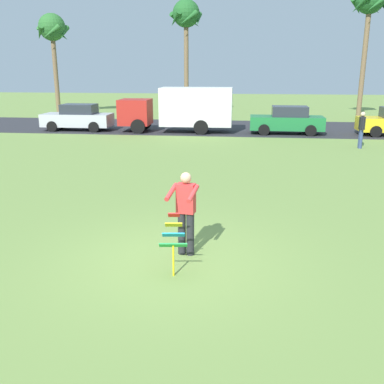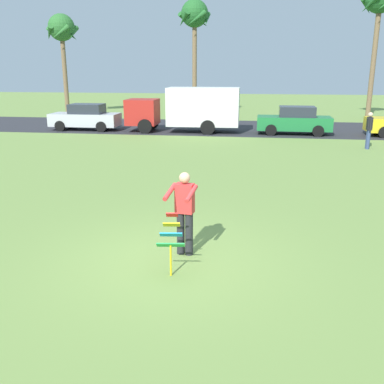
{
  "view_description": "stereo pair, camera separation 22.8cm",
  "coord_description": "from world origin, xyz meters",
  "px_view_note": "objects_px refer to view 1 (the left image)",
  "views": [
    {
      "loc": [
        1.36,
        -7.96,
        3.69
      ],
      "look_at": [
        0.23,
        1.29,
        1.05
      ],
      "focal_mm": 40.87,
      "sensor_mm": 36.0,
      "label": 1
    },
    {
      "loc": [
        1.58,
        -7.93,
        3.69
      ],
      "look_at": [
        0.23,
        1.29,
        1.05
      ],
      "focal_mm": 40.87,
      "sensor_mm": 36.0,
      "label": 2
    }
  ],
  "objects_px": {
    "kite_held": "(173,236)",
    "person_walker_near": "(361,129)",
    "person_kite_flyer": "(186,211)",
    "parked_truck_red_cab": "(183,108)",
    "parked_car_silver": "(78,118)",
    "palm_tree_centre_far": "(370,5)",
    "palm_tree_left_near": "(52,31)",
    "parked_car_green": "(287,121)",
    "palm_tree_right_near": "(186,19)"
  },
  "relations": [
    {
      "from": "palm_tree_centre_far",
      "to": "person_walker_near",
      "type": "height_order",
      "value": "palm_tree_centre_far"
    },
    {
      "from": "person_kite_flyer",
      "to": "palm_tree_left_near",
      "type": "bearing_deg",
      "value": 118.03
    },
    {
      "from": "person_kite_flyer",
      "to": "parked_car_green",
      "type": "relative_size",
      "value": 0.41
    },
    {
      "from": "kite_held",
      "to": "parked_car_silver",
      "type": "distance_m",
      "value": 20.72
    },
    {
      "from": "parked_car_green",
      "to": "palm_tree_right_near",
      "type": "relative_size",
      "value": 0.48
    },
    {
      "from": "parked_car_green",
      "to": "palm_tree_right_near",
      "type": "bearing_deg",
      "value": 126.14
    },
    {
      "from": "parked_car_silver",
      "to": "parked_truck_red_cab",
      "type": "bearing_deg",
      "value": -0.01
    },
    {
      "from": "parked_car_silver",
      "to": "person_walker_near",
      "type": "xyz_separation_m",
      "value": [
        15.77,
        -4.44,
        0.16
      ]
    },
    {
      "from": "palm_tree_right_near",
      "to": "palm_tree_centre_far",
      "type": "relative_size",
      "value": 0.93
    },
    {
      "from": "person_kite_flyer",
      "to": "parked_car_silver",
      "type": "distance_m",
      "value": 20.04
    },
    {
      "from": "person_kite_flyer",
      "to": "palm_tree_centre_far",
      "type": "height_order",
      "value": "palm_tree_centre_far"
    },
    {
      "from": "person_kite_flyer",
      "to": "palm_tree_right_near",
      "type": "height_order",
      "value": "palm_tree_right_near"
    },
    {
      "from": "person_kite_flyer",
      "to": "parked_truck_red_cab",
      "type": "distance_m",
      "value": 18.03
    },
    {
      "from": "person_kite_flyer",
      "to": "kite_held",
      "type": "bearing_deg",
      "value": -98.08
    },
    {
      "from": "palm_tree_right_near",
      "to": "palm_tree_left_near",
      "type": "bearing_deg",
      "value": -175.12
    },
    {
      "from": "palm_tree_left_near",
      "to": "palm_tree_centre_far",
      "type": "relative_size",
      "value": 0.83
    },
    {
      "from": "parked_truck_red_cab",
      "to": "palm_tree_left_near",
      "type": "height_order",
      "value": "palm_tree_left_near"
    },
    {
      "from": "parked_car_silver",
      "to": "parked_truck_red_cab",
      "type": "distance_m",
      "value": 6.56
    },
    {
      "from": "person_kite_flyer",
      "to": "palm_tree_left_near",
      "type": "height_order",
      "value": "palm_tree_left_near"
    },
    {
      "from": "palm_tree_right_near",
      "to": "person_walker_near",
      "type": "height_order",
      "value": "palm_tree_right_near"
    },
    {
      "from": "parked_truck_red_cab",
      "to": "kite_held",
      "type": "bearing_deg",
      "value": -82.38
    },
    {
      "from": "kite_held",
      "to": "parked_truck_red_cab",
      "type": "height_order",
      "value": "parked_truck_red_cab"
    },
    {
      "from": "parked_truck_red_cab",
      "to": "person_walker_near",
      "type": "xyz_separation_m",
      "value": [
        9.24,
        -4.44,
        -0.48
      ]
    },
    {
      "from": "palm_tree_right_near",
      "to": "palm_tree_centre_far",
      "type": "xyz_separation_m",
      "value": [
        13.35,
        -1.21,
        0.61
      ]
    },
    {
      "from": "kite_held",
      "to": "parked_car_silver",
      "type": "xyz_separation_m",
      "value": [
        -9.02,
        18.65,
        0.06
      ]
    },
    {
      "from": "person_kite_flyer",
      "to": "parked_truck_red_cab",
      "type": "relative_size",
      "value": 0.26
    },
    {
      "from": "person_kite_flyer",
      "to": "parked_truck_red_cab",
      "type": "bearing_deg",
      "value": 98.33
    },
    {
      "from": "kite_held",
      "to": "person_walker_near",
      "type": "bearing_deg",
      "value": 64.62
    },
    {
      "from": "palm_tree_right_near",
      "to": "palm_tree_centre_far",
      "type": "bearing_deg",
      "value": -5.19
    },
    {
      "from": "palm_tree_centre_far",
      "to": "person_walker_near",
      "type": "relative_size",
      "value": 5.51
    },
    {
      "from": "parked_car_green",
      "to": "palm_tree_centre_far",
      "type": "height_order",
      "value": "palm_tree_centre_far"
    },
    {
      "from": "palm_tree_centre_far",
      "to": "person_walker_near",
      "type": "xyz_separation_m",
      "value": [
        -3.0,
        -13.16,
        -7.09
      ]
    },
    {
      "from": "parked_truck_red_cab",
      "to": "palm_tree_right_near",
      "type": "relative_size",
      "value": 0.76
    },
    {
      "from": "person_kite_flyer",
      "to": "palm_tree_left_near",
      "type": "xyz_separation_m",
      "value": [
        -14.3,
        26.87,
        5.57
      ]
    },
    {
      "from": "kite_held",
      "to": "palm_tree_centre_far",
      "type": "distance_m",
      "value": 29.96
    },
    {
      "from": "parked_truck_red_cab",
      "to": "person_walker_near",
      "type": "relative_size",
      "value": 3.89
    },
    {
      "from": "person_kite_flyer",
      "to": "person_walker_near",
      "type": "xyz_separation_m",
      "value": [
        6.63,
        13.4,
        -0.02
      ]
    },
    {
      "from": "parked_truck_red_cab",
      "to": "parked_car_green",
      "type": "bearing_deg",
      "value": 0.0
    },
    {
      "from": "parked_car_silver",
      "to": "palm_tree_centre_far",
      "type": "relative_size",
      "value": 0.44
    },
    {
      "from": "parked_car_green",
      "to": "palm_tree_centre_far",
      "type": "distance_m",
      "value": 12.88
    },
    {
      "from": "parked_car_silver",
      "to": "person_walker_near",
      "type": "relative_size",
      "value": 2.44
    },
    {
      "from": "parked_truck_red_cab",
      "to": "parked_car_silver",
      "type": "bearing_deg",
      "value": 179.99
    },
    {
      "from": "person_walker_near",
      "to": "palm_tree_left_near",
      "type": "bearing_deg",
      "value": 147.23
    },
    {
      "from": "palm_tree_right_near",
      "to": "parked_truck_red_cab",
      "type": "bearing_deg",
      "value": -83.65
    },
    {
      "from": "person_kite_flyer",
      "to": "parked_car_silver",
      "type": "bearing_deg",
      "value": 117.13
    },
    {
      "from": "person_kite_flyer",
      "to": "parked_car_green",
      "type": "height_order",
      "value": "person_kite_flyer"
    },
    {
      "from": "person_walker_near",
      "to": "parked_truck_red_cab",
      "type": "bearing_deg",
      "value": 154.35
    },
    {
      "from": "parked_car_silver",
      "to": "palm_tree_left_near",
      "type": "relative_size",
      "value": 0.53
    },
    {
      "from": "parked_truck_red_cab",
      "to": "palm_tree_centre_far",
      "type": "bearing_deg",
      "value": 35.48
    },
    {
      "from": "palm_tree_left_near",
      "to": "palm_tree_centre_far",
      "type": "bearing_deg",
      "value": -0.74
    }
  ]
}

